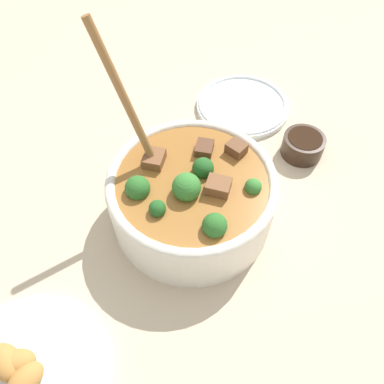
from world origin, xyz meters
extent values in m
plane|color=#C6B293|center=(0.00, 0.00, 0.00)|extent=(4.00, 4.00, 0.00)
cylinder|color=white|center=(0.00, 0.00, 0.05)|extent=(0.26, 0.26, 0.09)
torus|color=white|center=(0.00, 0.00, 0.09)|extent=(0.26, 0.26, 0.02)
cylinder|color=#9E662D|center=(0.00, 0.00, 0.06)|extent=(0.24, 0.24, 0.06)
sphere|color=#235B23|center=(-0.01, -0.02, 0.10)|extent=(0.03, 0.03, 0.03)
cylinder|color=#6B9956|center=(-0.01, -0.02, 0.08)|extent=(0.01, 0.01, 0.01)
sphere|color=#387F33|center=(-0.09, -0.01, 0.10)|extent=(0.03, 0.03, 0.03)
cylinder|color=#6B9956|center=(-0.09, -0.01, 0.08)|extent=(0.01, 0.01, 0.01)
sphere|color=#387F33|center=(0.00, 0.02, 0.11)|extent=(0.04, 0.04, 0.04)
cylinder|color=#6B9956|center=(0.00, 0.02, 0.08)|extent=(0.01, 0.01, 0.02)
sphere|color=#2D6B28|center=(-0.06, 0.07, 0.10)|extent=(0.03, 0.03, 0.03)
cylinder|color=#6B9956|center=(-0.06, 0.07, 0.08)|extent=(0.01, 0.01, 0.02)
sphere|color=#2D6B28|center=(0.07, 0.04, 0.10)|extent=(0.04, 0.04, 0.04)
cylinder|color=#6B9956|center=(0.07, 0.04, 0.08)|extent=(0.01, 0.01, 0.02)
sphere|color=#235B23|center=(0.03, 0.07, 0.10)|extent=(0.02, 0.02, 0.02)
cylinder|color=#6B9956|center=(0.03, 0.07, 0.08)|extent=(0.01, 0.01, 0.01)
cube|color=brown|center=(-0.04, 0.01, 0.10)|extent=(0.04, 0.03, 0.03)
cube|color=brown|center=(0.07, -0.01, 0.10)|extent=(0.03, 0.04, 0.03)
cube|color=brown|center=(-0.05, -0.08, 0.10)|extent=(0.04, 0.03, 0.02)
cube|color=brown|center=(0.00, -0.06, 0.10)|extent=(0.03, 0.03, 0.02)
ellipsoid|color=olive|center=(0.06, -0.01, 0.09)|extent=(0.04, 0.03, 0.01)
cylinder|color=olive|center=(0.10, -0.02, 0.20)|extent=(0.09, 0.03, 0.22)
cylinder|color=black|center=(-0.15, -0.20, 0.02)|extent=(0.08, 0.08, 0.04)
cylinder|color=black|center=(-0.15, -0.20, 0.03)|extent=(0.06, 0.06, 0.01)
cylinder|color=white|center=(-0.02, -0.29, 0.01)|extent=(0.20, 0.20, 0.01)
torus|color=white|center=(-0.02, -0.29, 0.01)|extent=(0.19, 0.19, 0.01)
cylinder|color=white|center=(0.12, 0.31, 0.01)|extent=(0.22, 0.22, 0.01)
ellipsoid|color=#BC7F3D|center=(0.13, 0.30, 0.03)|extent=(0.06, 0.05, 0.03)
ellipsoid|color=#BC7F3D|center=(0.11, 0.31, 0.03)|extent=(0.05, 0.06, 0.03)
ellipsoid|color=#BC7F3D|center=(0.15, 0.30, 0.03)|extent=(0.06, 0.06, 0.03)
camera|label=1|loc=(-0.11, 0.33, 0.53)|focal=35.00mm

